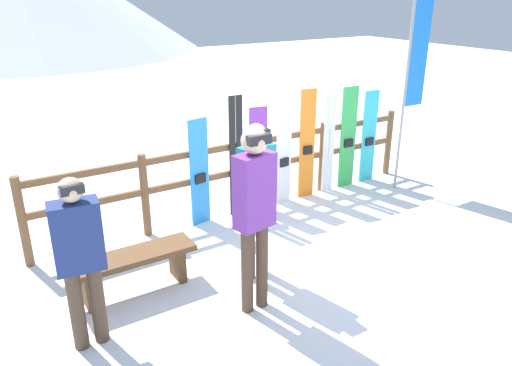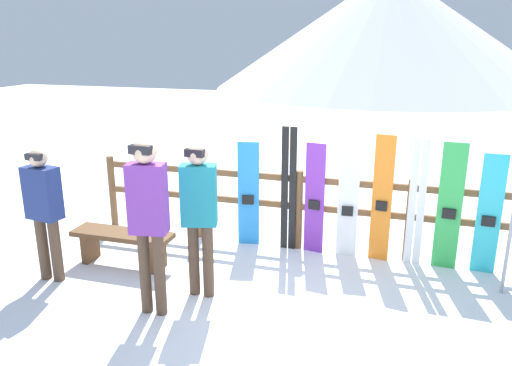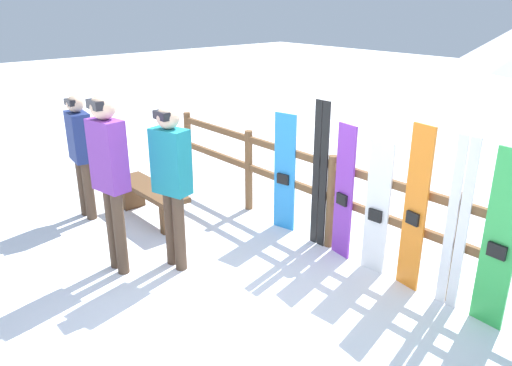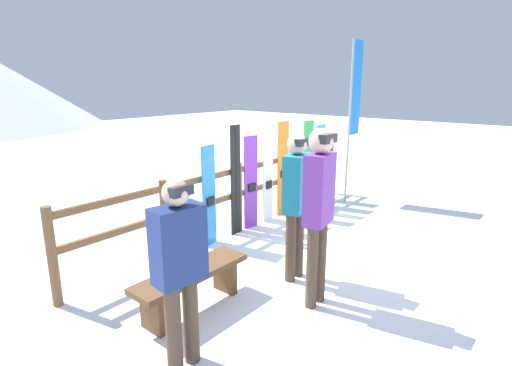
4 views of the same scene
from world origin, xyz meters
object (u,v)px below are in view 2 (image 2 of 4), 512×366
Objects in this scene: bench at (123,241)px; snowboard_white at (348,206)px; snowboard_purple at (315,199)px; ski_pair_white at (417,203)px; snowboard_blue at (248,195)px; person_purple at (148,212)px; person_navy at (44,205)px; snowboard_green at (449,207)px; ski_pair_black at (289,189)px; person_teal at (199,208)px; snowboard_orange at (382,199)px; snowboard_cyan at (489,215)px.

bench is 2.81m from snowboard_white.
snowboard_purple is 1.24m from ski_pair_white.
snowboard_blue is 0.89× the size of ski_pair_white.
snowboard_white reaches higher than bench.
snowboard_purple is (1.27, 1.95, -0.37)m from person_purple.
snowboard_green is at bearing 20.58° from person_navy.
ski_pair_black is (0.93, 1.95, -0.27)m from person_purple.
person_teal is 1.03× the size of ski_pair_black.
person_navy is 1.14× the size of snowboard_white.
snowboard_purple is 1.61m from snowboard_green.
person_navy is at bearing -149.26° from snowboard_purple.
ski_pair_black reaches higher than bench.
snowboard_purple is 0.91× the size of ski_pair_white.
snowboard_white is 0.85× the size of snowboard_orange.
person_teal reaches higher than ski_pair_black.
ski_pair_black is 1.95m from snowboard_green.
snowboard_purple is at bearing 26.24° from bench.
snowboard_green is (2.88, 1.95, -0.32)m from person_purple.
snowboard_orange is at bearing 19.60° from bench.
ski_pair_white is (2.12, 0.00, 0.09)m from snowboard_blue.
snowboard_orange is 1.21m from snowboard_cyan.
person_teal reaches higher than snowboard_blue.
person_purple is 2.62m from snowboard_white.
person_purple is 1.14× the size of ski_pair_white.
snowboard_blue is 2.92m from snowboard_cyan.
snowboard_purple is at bearing -0.58° from ski_pair_black.
bench is at bearing -165.79° from snowboard_cyan.
snowboard_white is at bearing 27.27° from person_navy.
snowboard_green reaches higher than person_navy.
ski_pair_white is at bearing 0.25° from snowboard_white.
snowboard_green is (1.95, -0.00, -0.04)m from ski_pair_black.
snowboard_white is 1.19m from snowboard_green.
snowboard_purple is at bearing -179.84° from ski_pair_white.
snowboard_cyan is (1.62, 0.00, 0.05)m from snowboard_white.
snowboard_blue is 0.86× the size of ski_pair_black.
ski_pair_black reaches higher than snowboard_orange.
ski_pair_white is at bearing 179.75° from snowboard_cyan.
ski_pair_white is at bearing 0.00° from ski_pair_black.
ski_pair_black is (2.41, 1.64, -0.09)m from person_navy.
person_teal is 3.35m from snowboard_cyan.
person_purple is at bearing -123.17° from snowboard_purple.
snowboard_white is 0.42m from snowboard_orange.
bench is at bearing -164.23° from snowboard_green.
ski_pair_black is 1.17m from snowboard_orange.
snowboard_orange is at bearing -0.16° from ski_pair_black.
snowboard_blue is 1.30m from snowboard_white.
ski_pair_white reaches higher than person_navy.
snowboard_orange is 1.01× the size of ski_pair_white.
person_purple reaches higher than person_navy.
person_teal is at bearing -150.17° from snowboard_green.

